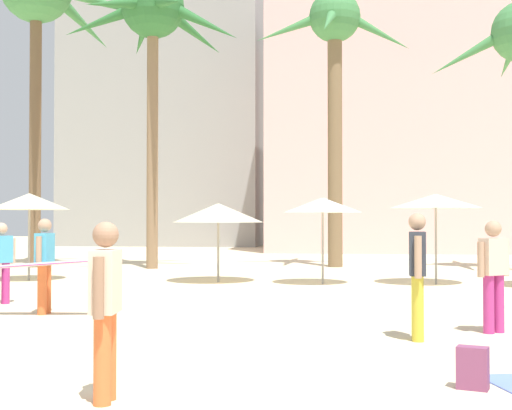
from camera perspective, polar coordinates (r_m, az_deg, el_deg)
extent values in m
cube|color=beige|center=(40.26, 16.68, 5.82)|extent=(21.11, 9.95, 13.09)
cube|color=gray|center=(50.25, -6.63, 12.97)|extent=(12.73, 10.49, 27.90)
cylinder|color=#896B4C|center=(24.55, -8.37, 5.45)|extent=(0.39, 0.39, 9.01)
sphere|color=#2D6B33|center=(25.47, -8.34, 15.57)|extent=(2.17, 2.17, 2.17)
cone|color=#2D6B33|center=(24.68, -4.39, 14.54)|extent=(2.74, 0.79, 1.71)
cone|color=#2D6B33|center=(26.42, -5.07, 13.72)|extent=(2.05, 2.50, 1.52)
cone|color=#2D6B33|center=(27.10, -9.14, 13.50)|extent=(1.71, 2.71, 1.39)
cone|color=#2D6B33|center=(25.97, -12.40, 14.27)|extent=(2.83, 0.58, 1.30)
cone|color=#2D6B33|center=(23.98, -11.27, 15.67)|extent=(1.54, 2.79, 1.24)
cone|color=#2D6B33|center=(23.61, -7.18, 15.98)|extent=(1.82, 2.69, 1.20)
cylinder|color=brown|center=(25.30, 6.40, 5.14)|extent=(0.52, 0.52, 8.92)
sphere|color=#428447|center=(26.17, 6.38, 14.90)|extent=(1.83, 1.83, 1.83)
cone|color=#428447|center=(26.06, 9.88, 13.56)|extent=(2.39, 0.47, 1.59)
cone|color=#428447|center=(27.56, 6.31, 12.90)|extent=(0.51, 2.45, 1.45)
cone|color=#428447|center=(25.88, 2.70, 14.04)|extent=(2.52, 0.78, 1.27)
cone|color=#428447|center=(24.51, 5.91, 14.60)|extent=(0.65, 2.44, 1.52)
cylinder|color=brown|center=(26.26, -17.40, 6.08)|extent=(0.41, 0.41, 9.94)
cone|color=#428447|center=(26.78, -12.70, 15.77)|extent=(3.24, 1.16, 1.47)
cone|color=#428447|center=(28.36, -14.01, 14.22)|extent=(1.89, 2.97, 2.00)
cone|color=#428447|center=(29.28, -17.24, 14.38)|extent=(1.79, 3.15, 1.41)
cone|color=#428447|center=(27.23, 19.78, 11.14)|extent=(0.50, 2.77, 1.32)
cone|color=#428447|center=(25.21, 16.81, 11.63)|extent=(2.66, 0.57, 1.70)
cylinder|color=gray|center=(19.01, -3.07, -3.04)|extent=(0.06, 0.06, 2.12)
cone|color=beige|center=(19.00, -3.07, -0.63)|extent=(2.44, 2.44, 0.52)
cylinder|color=gray|center=(18.87, 14.33, -2.68)|extent=(0.06, 0.06, 2.34)
cone|color=white|center=(18.87, 14.31, 0.32)|extent=(2.33, 2.33, 0.36)
cylinder|color=gray|center=(18.41, 5.41, -2.89)|extent=(0.06, 0.06, 2.25)
cone|color=white|center=(18.40, 5.40, 0.00)|extent=(2.03, 2.03, 0.39)
cylinder|color=gray|center=(20.41, -17.86, -2.46)|extent=(0.06, 0.06, 2.40)
cone|color=beige|center=(20.41, -17.84, 0.28)|extent=(2.18, 2.18, 0.45)
cube|color=#7F3E62|center=(7.47, 17.10, -12.47)|extent=(0.34, 0.26, 0.42)
cube|color=#66314E|center=(7.60, 17.25, -12.91)|extent=(0.22, 0.12, 0.18)
cylinder|color=orange|center=(13.07, -16.90, -6.53)|extent=(0.16, 0.16, 0.90)
cylinder|color=orange|center=(13.25, -16.56, -6.46)|extent=(0.16, 0.16, 0.90)
cube|color=#4CB2DB|center=(13.11, -16.71, -3.37)|extent=(0.23, 0.41, 0.54)
sphere|color=tan|center=(13.10, -16.70, -1.58)|extent=(0.25, 0.25, 0.24)
cylinder|color=tan|center=(12.88, -17.14, -3.57)|extent=(0.10, 0.10, 0.51)
cylinder|color=tan|center=(13.34, -16.29, -3.49)|extent=(0.10, 0.10, 0.51)
ellipsoid|color=#B2B2B7|center=(12.85, -17.27, -4.60)|extent=(3.02, 0.59, 0.27)
ellipsoid|color=#BD177B|center=(12.85, -17.27, -4.60)|extent=(3.03, 0.61, 0.24)
cube|color=black|center=(12.50, -12.03, -4.90)|extent=(0.11, 0.03, 0.19)
cylinder|color=gold|center=(10.25, 12.90, -8.04)|extent=(0.17, 0.17, 0.90)
cylinder|color=gold|center=(10.05, 12.95, -8.17)|extent=(0.17, 0.17, 0.90)
cube|color=#333842|center=(10.08, 12.90, -3.85)|extent=(0.24, 0.41, 0.61)
sphere|color=tan|center=(10.07, 12.89, -1.32)|extent=(0.25, 0.25, 0.24)
cylinder|color=tan|center=(10.33, 12.85, -3.97)|extent=(0.11, 0.11, 0.58)
cylinder|color=tan|center=(9.84, 12.96, -4.12)|extent=(0.11, 0.11, 0.58)
cylinder|color=#B7337F|center=(11.17, 19.01, -7.54)|extent=(0.22, 0.22, 0.86)
cylinder|color=#B7337F|center=(11.03, 18.29, -7.63)|extent=(0.22, 0.22, 0.86)
cube|color=beige|center=(11.04, 18.63, -3.97)|extent=(0.45, 0.41, 0.55)
sphere|color=tan|center=(11.03, 18.61, -1.83)|extent=(0.33, 0.33, 0.24)
cylinder|color=tan|center=(11.22, 19.52, -4.10)|extent=(0.14, 0.14, 0.52)
cylinder|color=tan|center=(10.87, 17.71, -4.21)|extent=(0.14, 0.14, 0.52)
cylinder|color=orange|center=(6.67, -12.31, -12.12)|extent=(0.18, 0.18, 0.82)
cylinder|color=orange|center=(6.86, -11.89, -11.81)|extent=(0.18, 0.18, 0.82)
cube|color=beige|center=(6.67, -12.07, -6.05)|extent=(0.26, 0.42, 0.58)
sphere|color=#936B51|center=(6.65, -12.05, -2.36)|extent=(0.26, 0.26, 0.24)
cylinder|color=#936B51|center=(6.43, -12.61, -6.55)|extent=(0.11, 0.11, 0.55)
cylinder|color=#936B51|center=(6.92, -11.57, -6.17)|extent=(0.11, 0.11, 0.55)
cylinder|color=#B7337F|center=(14.97, -19.58, -5.97)|extent=(0.22, 0.22, 0.82)
cube|color=#4CB2DB|center=(14.88, -19.90, -3.38)|extent=(0.41, 0.45, 0.54)
sphere|color=#D1A889|center=(14.87, -19.89, -1.81)|extent=(0.33, 0.33, 0.24)
cylinder|color=#D1A889|center=(15.00, -19.05, -3.51)|extent=(0.14, 0.14, 0.51)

